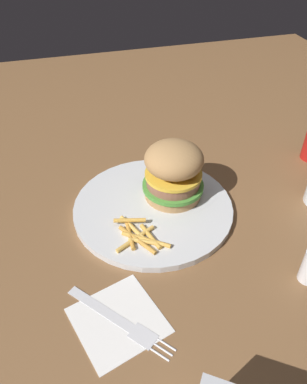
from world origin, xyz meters
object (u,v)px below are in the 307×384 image
(plate, at_px, (153,208))
(sandwich, at_px, (174,171))
(napkin, at_px, (118,320))
(fork, at_px, (119,320))
(fries_pile, at_px, (138,235))

(plate, distance_m, sandwich, 0.07)
(sandwich, xyz_separation_m, napkin, (0.15, 0.22, -0.06))
(napkin, bearing_deg, sandwich, -124.30)
(napkin, distance_m, fork, 0.00)
(fries_pile, bearing_deg, fork, 65.43)
(plate, relative_size, fork, 1.96)
(napkin, xyz_separation_m, fork, (-0.00, 0.00, 0.00))
(fries_pile, distance_m, fork, 0.15)
(plate, relative_size, fries_pile, 2.94)
(napkin, bearing_deg, fork, 129.70)
(fries_pile, bearing_deg, plate, -123.23)
(fries_pile, xyz_separation_m, napkin, (0.06, 0.13, -0.02))
(fries_pile, relative_size, fork, 0.67)
(sandwich, height_order, fries_pile, sandwich)
(sandwich, distance_m, napkin, 0.27)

